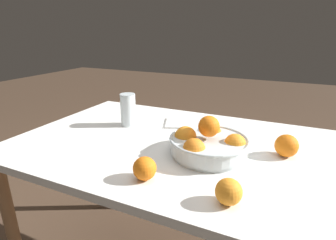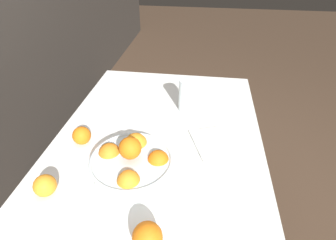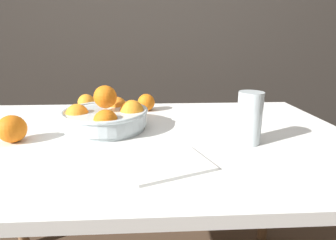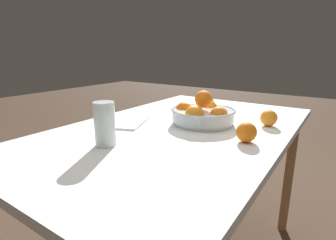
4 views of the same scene
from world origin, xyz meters
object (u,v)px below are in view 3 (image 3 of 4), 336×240
object	(u,v)px
juice_glass	(249,120)
orange_loose_near_bowl	(12,129)
orange_loose_front	(146,102)
orange_loose_aside	(86,102)
fruit_bowl	(107,116)

from	to	relation	value
juice_glass	orange_loose_near_bowl	world-z (taller)	juice_glass
juice_glass	orange_loose_front	world-z (taller)	juice_glass
orange_loose_near_bowl	orange_loose_front	xyz separation A→B (m)	(0.38, 0.35, -0.00)
orange_loose_front	orange_loose_aside	world-z (taller)	orange_loose_front
orange_loose_near_bowl	orange_loose_aside	xyz separation A→B (m)	(0.13, 0.36, -0.01)
fruit_bowl	orange_loose_front	size ratio (longest dim) A/B	3.94
juice_glass	orange_loose_aside	distance (m)	0.69
fruit_bowl	orange_loose_aside	distance (m)	0.28
orange_loose_near_bowl	orange_loose_front	world-z (taller)	orange_loose_near_bowl
fruit_bowl	orange_loose_front	world-z (taller)	fruit_bowl
orange_loose_front	orange_loose_aside	distance (m)	0.26
orange_loose_near_bowl	orange_loose_aside	bearing A→B (deg)	70.38
fruit_bowl	orange_loose_aside	bearing A→B (deg)	117.42
orange_loose_front	orange_loose_aside	xyz separation A→B (m)	(-0.26, 0.01, -0.00)
fruit_bowl	orange_loose_aside	size ratio (longest dim) A/B	4.01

